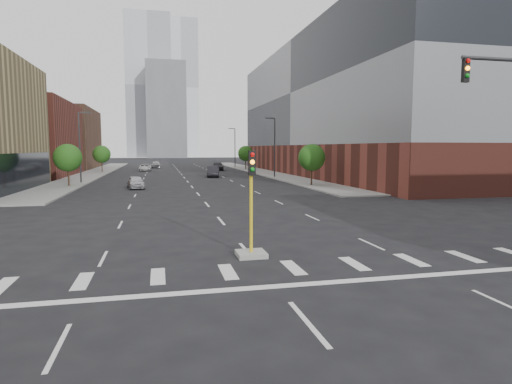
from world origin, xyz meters
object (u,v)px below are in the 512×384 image
object	(u,v)px
car_mid_right	(213,171)
car_distant	(156,164)
car_near_left	(136,182)
median_traffic_signal	(251,234)
car_far_left	(145,167)
car_deep_right	(218,166)

from	to	relation	value
car_mid_right	car_distant	xyz separation A→B (m)	(-9.00, 33.60, -0.04)
car_mid_right	car_near_left	bearing A→B (deg)	-114.08
median_traffic_signal	car_distant	bearing A→B (deg)	93.05
car_near_left	median_traffic_signal	bearing A→B (deg)	-87.70
car_far_left	car_deep_right	xyz separation A→B (m)	(14.33, -1.48, 0.16)
median_traffic_signal	car_distant	size ratio (longest dim) A/B	0.92
median_traffic_signal	car_mid_right	distance (m)	50.03
car_far_left	car_near_left	bearing A→B (deg)	-90.12
car_distant	car_near_left	bearing A→B (deg)	-92.49
car_far_left	median_traffic_signal	bearing A→B (deg)	-85.16
car_deep_right	car_distant	xyz separation A→B (m)	(-12.29, 14.32, -0.02)
car_near_left	car_mid_right	size ratio (longest dim) A/B	0.80
car_near_left	car_far_left	size ratio (longest dim) A/B	0.86
car_mid_right	car_deep_right	distance (m)	19.55
median_traffic_signal	car_deep_right	world-z (taller)	median_traffic_signal
car_near_left	car_mid_right	xyz separation A→B (m)	(10.85, 17.43, 0.15)
car_far_left	car_distant	xyz separation A→B (m)	(2.04, 12.84, 0.14)
car_distant	car_mid_right	bearing A→B (deg)	-75.42
car_near_left	car_deep_right	bearing A→B (deg)	60.24
car_near_left	car_distant	xyz separation A→B (m)	(1.85, 51.03, 0.10)
car_near_left	car_distant	bearing A→B (deg)	79.22
car_far_left	car_deep_right	distance (m)	14.40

